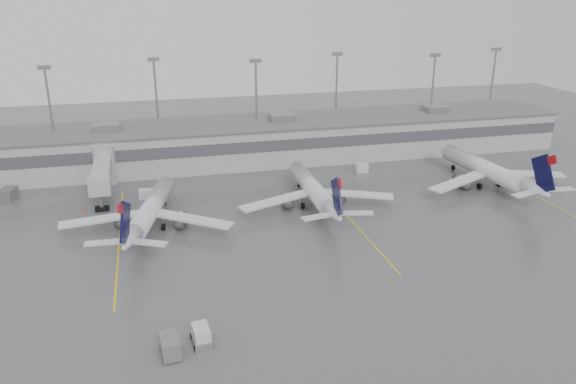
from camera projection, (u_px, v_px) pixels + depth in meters
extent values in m
plane|color=#4D4D4F|center=(273.00, 310.00, 63.38)|extent=(260.00, 260.00, 0.00)
cube|color=#A2A29D|center=(211.00, 144.00, 114.77)|extent=(150.00, 16.00, 8.00)
cube|color=#47474C|center=(216.00, 150.00, 107.10)|extent=(150.00, 0.15, 2.20)
cube|color=#606060|center=(210.00, 125.00, 113.37)|extent=(152.00, 17.00, 0.30)
cube|color=slate|center=(435.00, 109.00, 124.54)|extent=(5.00, 4.00, 1.30)
cylinder|color=gray|center=(52.00, 121.00, 107.66)|extent=(0.44, 0.44, 20.00)
cube|color=slate|center=(44.00, 67.00, 104.12)|extent=(2.40, 0.50, 0.80)
cylinder|color=gray|center=(157.00, 108.00, 119.05)|extent=(0.44, 0.44, 20.00)
cube|color=slate|center=(153.00, 59.00, 115.52)|extent=(2.40, 0.50, 0.80)
cylinder|color=gray|center=(257.00, 111.00, 116.80)|extent=(0.44, 0.44, 20.00)
cube|color=slate|center=(256.00, 61.00, 113.27)|extent=(2.40, 0.50, 0.80)
cylinder|color=gray|center=(336.00, 99.00, 128.19)|extent=(0.44, 0.44, 20.00)
cube|color=slate|center=(337.00, 54.00, 124.66)|extent=(2.40, 0.50, 0.80)
cylinder|color=gray|center=(431.00, 102.00, 125.94)|extent=(0.44, 0.44, 20.00)
cube|color=slate|center=(435.00, 55.00, 122.41)|extent=(2.40, 0.50, 0.80)
cylinder|color=gray|center=(491.00, 92.00, 137.33)|extent=(0.44, 0.44, 20.00)
cube|color=slate|center=(496.00, 49.00, 133.80)|extent=(2.40, 0.50, 0.80)
cylinder|color=#A3A5A8|center=(105.00, 165.00, 102.98)|extent=(4.00, 4.00, 7.00)
cube|color=#A3A5A8|center=(102.00, 172.00, 96.79)|extent=(2.80, 13.00, 2.60)
cube|color=#A3A5A8|center=(99.00, 186.00, 89.96)|extent=(3.40, 2.40, 3.00)
cylinder|color=gray|center=(101.00, 203.00, 90.97)|extent=(0.70, 0.70, 2.80)
cube|color=black|center=(102.00, 209.00, 91.33)|extent=(2.20, 1.20, 0.70)
cube|color=yellow|center=(119.00, 239.00, 81.22)|extent=(0.25, 40.00, 0.01)
cube|color=yellow|center=(348.00, 216.00, 89.22)|extent=(0.25, 40.00, 0.01)
cube|color=yellow|center=(538.00, 197.00, 97.22)|extent=(0.25, 40.00, 0.01)
cylinder|color=silver|center=(152.00, 208.00, 85.02)|extent=(8.04, 21.01, 2.86)
cone|color=silver|center=(168.00, 182.00, 96.10)|extent=(3.44, 3.30, 2.86)
cone|color=silver|center=(128.00, 241.00, 73.00)|extent=(3.97, 5.33, 2.86)
cube|color=silver|center=(103.00, 219.00, 82.83)|extent=(12.51, 3.21, 0.33)
cube|color=silver|center=(193.00, 219.00, 82.73)|extent=(11.77, 8.76, 0.33)
cube|color=black|center=(125.00, 223.00, 71.59)|extent=(1.63, 5.26, 6.23)
cube|color=maroon|center=(120.00, 209.00, 69.57)|extent=(0.76, 1.94, 1.81)
cylinder|color=black|center=(165.00, 202.00, 93.90)|extent=(0.54, 0.91, 0.86)
cylinder|color=black|center=(137.00, 227.00, 84.05)|extent=(0.68, 1.12, 1.05)
cylinder|color=black|center=(163.00, 227.00, 84.02)|extent=(0.68, 1.12, 1.05)
cylinder|color=silver|center=(312.00, 187.00, 93.44)|extent=(3.19, 21.10, 2.87)
cone|color=silver|center=(295.00, 166.00, 104.27)|extent=(2.91, 2.72, 2.87)
cone|color=silver|center=(335.00, 214.00, 81.68)|extent=(2.94, 4.83, 2.87)
cube|color=silver|center=(276.00, 201.00, 89.81)|extent=(12.62, 6.05, 0.33)
cube|color=silver|center=(355.00, 194.00, 92.69)|extent=(12.58, 6.38, 0.33)
cube|color=black|center=(337.00, 197.00, 80.28)|extent=(0.37, 5.39, 6.26)
cube|color=maroon|center=(340.00, 184.00, 78.28)|extent=(0.32, 1.94, 1.82)
cylinder|color=black|center=(299.00, 185.00, 102.15)|extent=(0.35, 0.87, 0.86)
cylinder|color=black|center=(303.00, 206.00, 92.07)|extent=(0.45, 1.06, 1.05)
cylinder|color=black|center=(326.00, 204.00, 92.93)|extent=(0.45, 1.06, 1.05)
cylinder|color=silver|center=(484.00, 168.00, 102.50)|extent=(4.84, 22.82, 3.09)
cone|color=silver|center=(444.00, 150.00, 113.86)|extent=(3.30, 3.11, 3.09)
cone|color=silver|center=(538.00, 191.00, 90.18)|extent=(3.48, 5.37, 3.09)
cube|color=silver|center=(459.00, 182.00, 98.07)|extent=(13.39, 7.59, 0.36)
cube|color=silver|center=(527.00, 173.00, 102.38)|extent=(13.64, 5.74, 0.36)
cube|color=black|center=(543.00, 174.00, 88.69)|extent=(0.76, 5.80, 6.73)
cube|color=maroon|center=(552.00, 160.00, 86.57)|extent=(0.47, 2.10, 1.96)
cylinder|color=black|center=(453.00, 167.00, 111.65)|extent=(0.43, 0.95, 0.93)
cylinder|color=black|center=(479.00, 186.00, 100.90)|extent=(0.55, 1.17, 1.13)
cylinder|color=black|center=(499.00, 184.00, 102.19)|extent=(0.55, 1.17, 1.13)
cube|color=silver|center=(201.00, 335.00, 57.28)|extent=(1.84, 2.71, 1.93)
cube|color=slate|center=(202.00, 340.00, 57.49)|extent=(2.10, 3.16, 0.75)
cylinder|color=black|center=(191.00, 336.00, 58.19)|extent=(0.29, 0.62, 0.60)
cylinder|color=black|center=(208.00, 333.00, 58.73)|extent=(0.29, 0.62, 0.60)
cylinder|color=black|center=(195.00, 348.00, 56.30)|extent=(0.29, 0.62, 0.60)
cylinder|color=black|center=(212.00, 345.00, 56.84)|extent=(0.29, 0.62, 0.60)
cube|color=slate|center=(170.00, 346.00, 55.43)|extent=(2.07, 3.27, 1.89)
cylinder|color=black|center=(161.00, 347.00, 56.42)|extent=(0.30, 0.64, 0.62)
cylinder|color=black|center=(180.00, 357.00, 54.95)|extent=(0.30, 0.64, 0.62)
cube|color=silver|center=(146.00, 194.00, 96.47)|extent=(2.49, 1.87, 1.61)
cube|color=silver|center=(361.00, 168.00, 110.05)|extent=(2.42, 1.61, 1.71)
cube|color=slate|center=(8.00, 194.00, 95.66)|extent=(2.87, 3.77, 2.10)
cone|color=#FF3E05|center=(85.00, 212.00, 90.20)|extent=(0.42, 0.42, 0.66)
cone|color=#FF3E05|center=(298.00, 183.00, 103.17)|extent=(0.44, 0.44, 0.70)
cone|color=#FF3E05|center=(529.00, 175.00, 107.31)|extent=(0.43, 0.43, 0.69)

